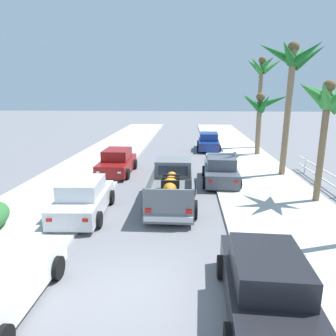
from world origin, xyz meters
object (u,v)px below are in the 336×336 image
(car_right_far, at_px, (83,199))
(palm_tree_left_fore, at_px, (329,100))
(car_right_mid, at_px, (266,285))
(palm_tree_left_mid, at_px, (262,75))
(pickup_truck, at_px, (172,187))
(car_left_near, at_px, (117,162))
(car_left_mid, at_px, (221,170))
(car_left_far, at_px, (209,142))
(palm_tree_right_fore, at_px, (292,66))
(palm_tree_left_back, at_px, (261,105))

(car_right_far, bearing_deg, palm_tree_left_fore, 11.74)
(car_right_mid, bearing_deg, palm_tree_left_mid, 78.51)
(pickup_truck, relative_size, car_right_mid, 1.21)
(car_right_far, relative_size, palm_tree_left_mid, 0.54)
(car_left_near, relative_size, car_right_mid, 0.99)
(palm_tree_left_mid, bearing_deg, car_right_far, -122.51)
(car_left_mid, relative_size, palm_tree_left_mid, 0.53)
(car_left_near, bearing_deg, car_left_far, 54.24)
(car_left_far, bearing_deg, car_left_near, -125.76)
(car_left_near, xyz_separation_m, palm_tree_left_fore, (10.45, -4.74, 3.97))
(palm_tree_right_fore, height_order, palm_tree_left_back, palm_tree_right_fore)
(car_left_far, distance_m, palm_tree_left_fore, 14.63)
(palm_tree_left_mid, bearing_deg, car_left_mid, -111.31)
(pickup_truck, height_order, palm_tree_left_back, palm_tree_left_back)
(car_left_far, xyz_separation_m, palm_tree_left_back, (3.89, -2.19, 3.30))
(pickup_truck, distance_m, car_left_far, 14.33)
(car_right_far, distance_m, palm_tree_left_fore, 11.26)
(pickup_truck, bearing_deg, car_right_far, -157.67)
(pickup_truck, height_order, palm_tree_left_fore, palm_tree_left_fore)
(car_right_mid, distance_m, palm_tree_left_mid, 23.47)
(car_left_mid, bearing_deg, car_left_far, 90.18)
(car_right_far, height_order, palm_tree_right_fore, palm_tree_right_fore)
(car_right_mid, height_order, car_right_far, same)
(car_left_mid, bearing_deg, pickup_truck, -124.31)
(pickup_truck, distance_m, car_left_near, 6.57)
(car_left_near, height_order, palm_tree_left_fore, palm_tree_left_fore)
(car_left_mid, bearing_deg, car_left_near, 165.29)
(palm_tree_right_fore, xyz_separation_m, palm_tree_left_mid, (0.51, 9.84, 0.05))
(palm_tree_right_fore, bearing_deg, car_right_far, -145.85)
(car_right_mid, xyz_separation_m, palm_tree_right_fore, (4.02, 12.45, 5.75))
(car_right_mid, height_order, palm_tree_left_fore, palm_tree_left_fore)
(car_left_near, relative_size, palm_tree_left_mid, 0.53)
(car_left_far, bearing_deg, palm_tree_left_back, -29.42)
(car_left_far, distance_m, palm_tree_left_mid, 7.43)
(car_right_mid, xyz_separation_m, palm_tree_left_fore, (4.20, 7.72, 3.97))
(car_left_near, distance_m, car_left_far, 10.73)
(car_right_mid, distance_m, palm_tree_right_fore, 14.29)
(car_left_far, bearing_deg, car_right_mid, -90.06)
(car_left_mid, bearing_deg, palm_tree_right_fore, 22.51)
(car_left_far, xyz_separation_m, palm_tree_left_fore, (4.18, -13.45, 3.97))
(pickup_truck, distance_m, palm_tree_right_fore, 10.17)
(car_left_near, relative_size, car_left_far, 0.99)
(car_left_far, bearing_deg, car_left_mid, -89.82)
(car_left_far, xyz_separation_m, palm_tree_left_mid, (4.51, 1.12, 5.80))
(car_left_near, height_order, palm_tree_left_back, palm_tree_left_back)
(car_right_mid, xyz_separation_m, palm_tree_left_mid, (4.53, 22.29, 5.80))
(car_right_mid, distance_m, palm_tree_left_back, 19.65)
(pickup_truck, bearing_deg, car_right_mid, -70.47)
(palm_tree_left_fore, xyz_separation_m, palm_tree_left_back, (-0.30, 11.25, -0.67))
(car_right_far, bearing_deg, palm_tree_left_mid, 57.49)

